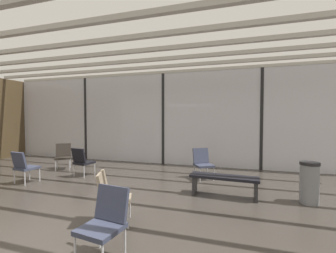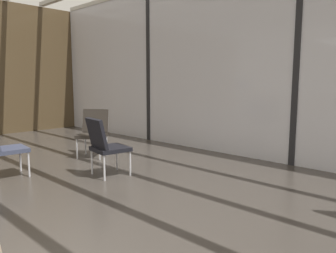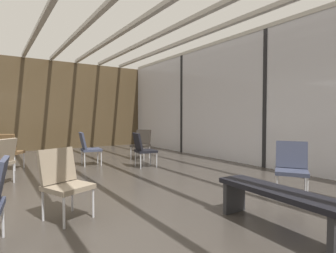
# 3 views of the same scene
# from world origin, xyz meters

# --- Properties ---
(ground_plane) EXTENTS (60.00, 60.00, 0.00)m
(ground_plane) POSITION_xyz_m (0.00, 0.00, 0.00)
(ground_plane) COLOR #38332D
(glass_curtain_wall) EXTENTS (14.00, 0.08, 3.45)m
(glass_curtain_wall) POSITION_xyz_m (0.00, 5.20, 1.72)
(glass_curtain_wall) COLOR silver
(glass_curtain_wall) RESTS_ON ground
(window_mullion_0) EXTENTS (0.10, 0.12, 3.45)m
(window_mullion_0) POSITION_xyz_m (-3.50, 5.20, 1.72)
(window_mullion_0) COLOR black
(window_mullion_0) RESTS_ON ground
(window_mullion_1) EXTENTS (0.10, 0.12, 3.45)m
(window_mullion_1) POSITION_xyz_m (0.00, 5.20, 1.72)
(window_mullion_1) COLOR black
(window_mullion_1) RESTS_ON ground
(window_mullion_2) EXTENTS (0.10, 0.12, 3.45)m
(window_mullion_2) POSITION_xyz_m (3.50, 5.20, 1.72)
(window_mullion_2) COLOR black
(window_mullion_2) RESTS_ON ground
(ceiling_slats) EXTENTS (13.72, 6.72, 0.10)m
(ceiling_slats) POSITION_xyz_m (0.00, 1.90, 3.50)
(ceiling_slats) COLOR #B7B2A8
(ceiling_slats) RESTS_ON glass_curtain_wall
(parked_airplane) EXTENTS (14.30, 4.25, 4.25)m
(parked_airplane) POSITION_xyz_m (1.54, 10.12, 2.12)
(parked_airplane) COLOR silver
(parked_airplane) RESTS_ON ground
(lounge_chair_1) EXTENTS (0.55, 0.59, 0.87)m
(lounge_chair_1) POSITION_xyz_m (1.16, -0.61, 0.49)
(lounge_chair_1) COLOR #33384C
(lounge_chair_1) RESTS_ON ground
(lounge_chair_2) EXTENTS (0.54, 0.58, 0.87)m
(lounge_chair_2) POSITION_xyz_m (-2.75, 1.56, 0.49)
(lounge_chair_2) COLOR #33384C
(lounge_chair_2) RESTS_ON ground
(lounge_chair_4) EXTENTS (0.56, 0.60, 0.87)m
(lounge_chair_4) POSITION_xyz_m (-1.73, 2.64, 0.49)
(lounge_chair_4) COLOR black
(lounge_chair_4) RESTS_ON ground
(lounge_chair_5) EXTENTS (0.69, 0.70, 0.87)m
(lounge_chair_5) POSITION_xyz_m (1.77, 3.49, 0.49)
(lounge_chair_5) COLOR #33384C
(lounge_chair_5) RESTS_ON ground
(lounge_chair_6) EXTENTS (0.70, 0.71, 0.87)m
(lounge_chair_6) POSITION_xyz_m (-3.00, 3.28, 0.49)
(lounge_chair_6) COLOR #28231E
(lounge_chair_6) RESTS_ON ground
(lounge_chair_7) EXTENTS (0.67, 0.64, 0.87)m
(lounge_chair_7) POSITION_xyz_m (0.74, 0.20, 0.49)
(lounge_chair_7) COLOR #7F705B
(lounge_chair_7) RESTS_ON ground
(waiting_bench) EXTENTS (1.52, 0.49, 0.47)m
(waiting_bench) POSITION_xyz_m (2.46, 2.10, 0.36)
(waiting_bench) COLOR black
(waiting_bench) RESTS_ON ground
(trash_bin) EXTENTS (0.38, 0.38, 0.86)m
(trash_bin) POSITION_xyz_m (4.17, 2.21, 0.43)
(trash_bin) COLOR slate
(trash_bin) RESTS_ON ground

